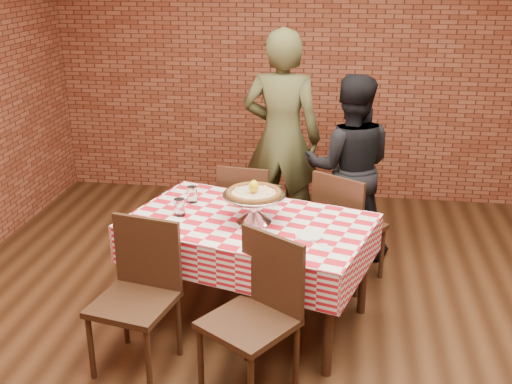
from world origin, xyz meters
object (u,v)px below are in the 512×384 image
Objects in this scene: pizza at (254,194)px; diner_black at (349,167)px; chair_far_left at (249,212)px; diner_olive at (282,138)px; chair_far_right at (350,226)px; chair_near_right at (248,321)px; chair_near_left at (133,301)px; table at (249,270)px; water_glass_left at (180,207)px; water_glass_right at (192,194)px; pizza_stand at (254,208)px; condiment_caddy at (273,195)px.

diner_black reaches higher than pizza.
diner_olive is (0.21, 0.51, 0.50)m from chair_far_left.
chair_far_right is 0.49× the size of diner_olive.
chair_near_right is at bearing 105.11° from chair_far_left.
diner_black is at bearing 107.75° from chair_near_right.
chair_far_left is (0.47, 1.52, -0.02)m from chair_near_left.
table is 0.96m from chair_far_right.
chair_near_left is at bearing -155.54° from chair_near_right.
chair_near_left is 1.59m from chair_far_left.
diner_black reaches higher than table.
diner_olive reaches higher than water_glass_left.
water_glass_left is at bearing 74.26° from chair_far_left.
water_glass_left is 1.39m from chair_far_right.
chair_far_left is at bearing 19.43° from diner_black.
pizza is 3.09× the size of water_glass_left.
pizza is at bearing -2.73° from water_glass_left.
chair_near_right is at bearing 96.22° from diner_olive.
chair_near_left is at bearing -99.43° from water_glass_right.
pizza is 1.03m from chair_near_left.
table is at bearing 132.02° from chair_near_right.
chair_near_left is at bearing 77.32° from chair_far_right.
chair_far_right is (0.65, 0.67, -0.39)m from pizza_stand.
pizza_stand is 0.46× the size of chair_far_right.
chair_far_right is (0.57, 0.34, -0.36)m from condiment_caddy.
water_glass_right is 0.13× the size of chair_near_right.
table is at bearing 75.55° from chair_far_right.
diner_olive reaches higher than pizza_stand.
water_glass_left is 0.08× the size of diner_black.
pizza_stand is (0.03, -0.01, 0.48)m from table.
chair_far_right is at bearing 172.44° from chair_far_left.
diner_olive is at bearing 88.43° from pizza_stand.
table is 11.80× the size of condiment_caddy.
pizza_stand reaches higher than chair_far_left.
diner_black is at bearing 77.68° from condiment_caddy.
chair_far_left is (-0.14, 0.86, 0.07)m from table.
diner_black is (0.80, 0.30, 0.33)m from chair_far_left.
chair_near_right reaches higher than condiment_caddy.
condiment_caddy is 0.75m from chair_far_right.
pizza is 0.24× the size of diner_black.
pizza_stand reaches higher than chair_near_left.
water_glass_left is 0.13× the size of chair_far_right.
pizza is 0.40× the size of chair_far_right.
table is 1.49m from diner_olive.
pizza_stand is at bearing 107.43° from chair_far_left.
water_glass_left is (-0.52, 0.02, -0.14)m from pizza.
water_glass_left is (-0.48, 0.01, 0.44)m from table.
chair_far_left is at bearing 101.15° from pizza_stand.
diner_black reaches higher than chair_far_left.
chair_far_left is (0.32, 0.60, -0.37)m from water_glass_right.
chair_near_right reaches higher than chair_far_left.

